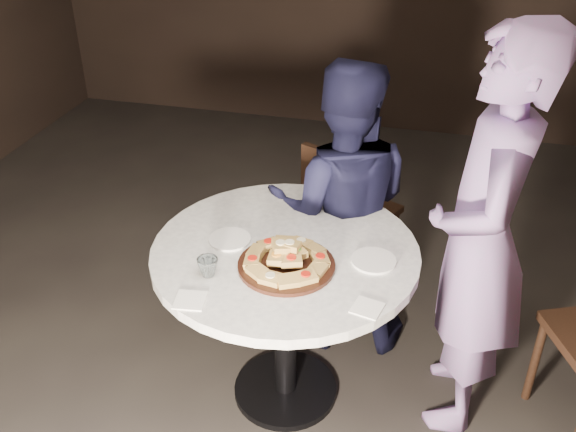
{
  "coord_description": "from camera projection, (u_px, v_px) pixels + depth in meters",
  "views": [
    {
      "loc": [
        0.51,
        -2.05,
        2.4
      ],
      "look_at": [
        -0.05,
        0.18,
        0.99
      ],
      "focal_mm": 40.0,
      "sensor_mm": 36.0,
      "label": 1
    }
  ],
  "objects": [
    {
      "name": "floor",
      "position": [
        289.0,
        414.0,
        3.05
      ],
      "size": [
        7.0,
        7.0,
        0.0
      ],
      "primitive_type": "plane",
      "color": "black",
      "rests_on": "ground"
    },
    {
      "name": "diner_navy",
      "position": [
        341.0,
        210.0,
        3.17
      ],
      "size": [
        0.82,
        0.68,
        1.54
      ],
      "primitive_type": "imported",
      "rotation": [
        0.0,
        0.0,
        3.28
      ],
      "color": "black",
      "rests_on": "ground"
    },
    {
      "name": "napkin_far",
      "position": [
        367.0,
        308.0,
        2.38
      ],
      "size": [
        0.13,
        0.13,
        0.01
      ],
      "primitive_type": "cube",
      "rotation": [
        0.0,
        0.0,
        -0.23
      ],
      "color": "white",
      "rests_on": "table"
    },
    {
      "name": "chair_far",
      "position": [
        345.0,
        208.0,
        3.65
      ],
      "size": [
        0.58,
        0.59,
        0.92
      ],
      "rotation": [
        0.0,
        0.0,
        2.71
      ],
      "color": "black",
      "rests_on": "ground"
    },
    {
      "name": "serving_board",
      "position": [
        286.0,
        265.0,
        2.6
      ],
      "size": [
        0.47,
        0.47,
        0.02
      ],
      "primitive_type": "cylinder",
      "rotation": [
        0.0,
        0.0,
        -0.2
      ],
      "color": "black",
      "rests_on": "table"
    },
    {
      "name": "diner_teal",
      "position": [
        481.0,
        243.0,
        2.64
      ],
      "size": [
        0.45,
        0.68,
        1.85
      ],
      "primitive_type": "imported",
      "rotation": [
        0.0,
        0.0,
        -1.56
      ],
      "color": "#7A629C",
      "rests_on": "ground"
    },
    {
      "name": "table",
      "position": [
        285.0,
        278.0,
        2.81
      ],
      "size": [
        1.4,
        1.4,
        0.86
      ],
      "rotation": [
        0.0,
        0.0,
        0.26
      ],
      "color": "black",
      "rests_on": "ground"
    },
    {
      "name": "plate_left",
      "position": [
        230.0,
        239.0,
        2.77
      ],
      "size": [
        0.22,
        0.22,
        0.01
      ],
      "primitive_type": "cylinder",
      "rotation": [
        0.0,
        0.0,
        -0.21
      ],
      "color": "white",
      "rests_on": "table"
    },
    {
      "name": "focaccia_pile",
      "position": [
        286.0,
        257.0,
        2.59
      ],
      "size": [
        0.35,
        0.36,
        0.09
      ],
      "rotation": [
        0.0,
        0.0,
        0.3
      ],
      "color": "#A68240",
      "rests_on": "serving_board"
    },
    {
      "name": "napkin_near",
      "position": [
        190.0,
        300.0,
        2.42
      ],
      "size": [
        0.13,
        0.13,
        0.01
      ],
      "primitive_type": "cube",
      "rotation": [
        0.0,
        0.0,
        0.14
      ],
      "color": "white",
      "rests_on": "table"
    },
    {
      "name": "water_glass",
      "position": [
        208.0,
        267.0,
        2.54
      ],
      "size": [
        0.1,
        0.1,
        0.08
      ],
      "primitive_type": "imported",
      "rotation": [
        0.0,
        0.0,
        -0.13
      ],
      "color": "silver",
      "rests_on": "table"
    },
    {
      "name": "plate_right",
      "position": [
        374.0,
        261.0,
        2.64
      ],
      "size": [
        0.23,
        0.23,
        0.01
      ],
      "primitive_type": "cylinder",
      "rotation": [
        0.0,
        0.0,
        -0.29
      ],
      "color": "white",
      "rests_on": "table"
    }
  ]
}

